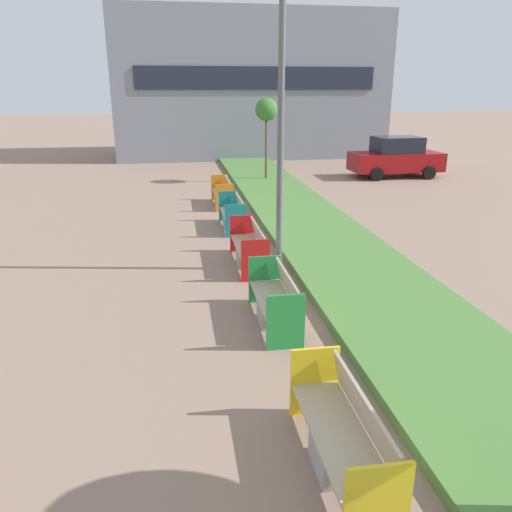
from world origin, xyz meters
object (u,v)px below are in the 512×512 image
at_px(bench_green_frame, 276,304).
at_px(bench_orange_frame, 223,195).
at_px(parked_car_distant, 396,157).
at_px(bench_red_frame, 250,250).
at_px(bench_yellow_frame, 343,441).
at_px(bench_teal_frame, 233,216).
at_px(street_lamp_post, 282,52).
at_px(sapling_tree_far, 266,111).

relative_size(bench_green_frame, bench_orange_frame, 0.99).
bearing_deg(parked_car_distant, bench_red_frame, -128.26).
distance_m(bench_green_frame, bench_orange_frame, 9.56).
bearing_deg(bench_yellow_frame, bench_orange_frame, 90.01).
xyz_separation_m(bench_yellow_frame, bench_teal_frame, (-0.00, 10.09, -0.00)).
bearing_deg(street_lamp_post, bench_yellow_frame, -95.47).
height_order(bench_red_frame, street_lamp_post, street_lamp_post).
xyz_separation_m(bench_teal_frame, bench_orange_frame, (0.00, 3.13, 0.00)).
distance_m(bench_yellow_frame, parked_car_distant, 19.92).
distance_m(bench_red_frame, bench_teal_frame, 3.30).
relative_size(bench_orange_frame, sapling_tree_far, 0.54).
distance_m(bench_red_frame, street_lamp_post, 4.37).
relative_size(bench_green_frame, street_lamp_post, 0.23).
bearing_deg(bench_green_frame, bench_red_frame, 89.95).
relative_size(bench_teal_frame, bench_orange_frame, 0.99).
height_order(bench_green_frame, bench_teal_frame, same).
xyz_separation_m(bench_red_frame, parked_car_distant, (8.58, 11.18, 0.54)).
bearing_deg(bench_orange_frame, bench_red_frame, -89.98).
bearing_deg(bench_orange_frame, parked_car_distant, 28.94).
bearing_deg(bench_yellow_frame, parked_car_distant, 64.46).
distance_m(bench_green_frame, bench_teal_frame, 6.43).
distance_m(bench_yellow_frame, bench_red_frame, 6.79).
bearing_deg(bench_red_frame, parked_car_distant, 52.48).
relative_size(bench_teal_frame, street_lamp_post, 0.23).
xyz_separation_m(bench_green_frame, parked_car_distant, (8.58, 14.31, 0.55)).
xyz_separation_m(bench_yellow_frame, street_lamp_post, (0.61, 6.39, 4.31)).
height_order(bench_yellow_frame, street_lamp_post, street_lamp_post).
relative_size(bench_green_frame, bench_red_frame, 0.89).
bearing_deg(street_lamp_post, sapling_tree_far, 81.25).
height_order(bench_green_frame, street_lamp_post, street_lamp_post).
distance_m(bench_yellow_frame, bench_orange_frame, 13.22).
bearing_deg(bench_red_frame, sapling_tree_far, 77.80).
bearing_deg(bench_green_frame, parked_car_distant, 59.03).
distance_m(bench_green_frame, bench_red_frame, 3.13).
height_order(bench_teal_frame, bench_orange_frame, same).
height_order(street_lamp_post, parked_car_distant, street_lamp_post).
bearing_deg(bench_green_frame, bench_orange_frame, 90.00).
height_order(bench_green_frame, parked_car_distant, parked_car_distant).
relative_size(bench_yellow_frame, bench_teal_frame, 1.07).
relative_size(bench_red_frame, sapling_tree_far, 0.61).
xyz_separation_m(bench_green_frame, bench_orange_frame, (0.00, 9.56, 0.00)).
bearing_deg(parked_car_distant, bench_teal_frame, -138.22).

